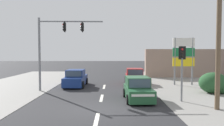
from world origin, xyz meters
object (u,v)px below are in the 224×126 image
Objects in this scene: hatchback_receding_far at (138,89)px; traffic_signal_mast at (55,41)px; sedan_oncoming_near at (135,77)px; utility_pole_foreground_right at (217,14)px; shopping_plaza_sign at (184,54)px; pedestal_signal_right_kerb at (182,64)px; sedan_crossing_left at (76,79)px.

traffic_signal_mast is at bearing 151.10° from hatchback_receding_far.
sedan_oncoming_near is at bearing 29.71° from traffic_signal_mast.
utility_pole_foreground_right is at bearing -71.33° from sedan_oncoming_near.
shopping_plaza_sign is at bearing 15.54° from traffic_signal_mast.
utility_pole_foreground_right reaches higher than traffic_signal_mast.
utility_pole_foreground_right is 11.48m from sedan_oncoming_near.
pedestal_signal_right_kerb is (9.13, -4.04, -1.73)m from traffic_signal_mast.
sedan_crossing_left is (1.24, 2.48, -3.44)m from traffic_signal_mast.
hatchback_receding_far is at bearing -28.90° from traffic_signal_mast.
hatchback_receding_far is at bearing -94.27° from sedan_oncoming_near.
hatchback_receding_far is 7.51m from sedan_oncoming_near.
traffic_signal_mast is at bearing -150.29° from sedan_oncoming_near.
shopping_plaza_sign is (2.48, 7.27, 0.57)m from pedestal_signal_right_kerb.
traffic_signal_mast is 12.11m from shopping_plaza_sign.
sedan_crossing_left and sedan_oncoming_near have the same top height.
utility_pole_foreground_right is 2.73× the size of pedestal_signal_right_kerb.
pedestal_signal_right_kerb is at bearing -23.91° from traffic_signal_mast.
shopping_plaza_sign reaches higher than hatchback_receding_far.
sedan_crossing_left is at bearing 63.37° from traffic_signal_mast.
traffic_signal_mast is 8.70m from sedan_oncoming_near.
pedestal_signal_right_kerb is 0.96× the size of hatchback_receding_far.
shopping_plaza_sign is (11.61, 3.23, -1.16)m from traffic_signal_mast.
traffic_signal_mast reaches higher than sedan_crossing_left.
traffic_signal_mast is at bearing -116.63° from sedan_crossing_left.
sedan_oncoming_near is at bearing 171.08° from shopping_plaza_sign.
utility_pole_foreground_right is 3.64m from pedestal_signal_right_kerb.
pedestal_signal_right_kerb reaches higher than sedan_crossing_left.
pedestal_signal_right_kerb is at bearing -10.75° from hatchback_receding_far.
shopping_plaza_sign reaches higher than sedan_oncoming_near.
traffic_signal_mast reaches higher than sedan_oncoming_near.
pedestal_signal_right_kerb is (-1.19, 2.00, -2.80)m from utility_pole_foreground_right.
sedan_oncoming_near is (6.94, 3.96, -3.44)m from traffic_signal_mast.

